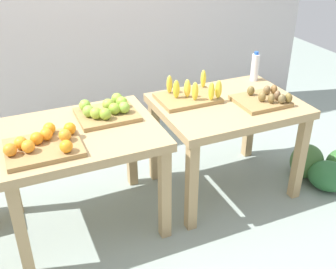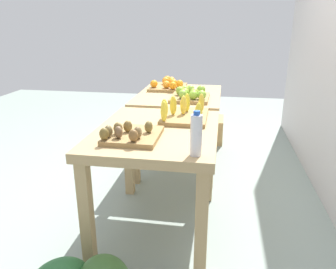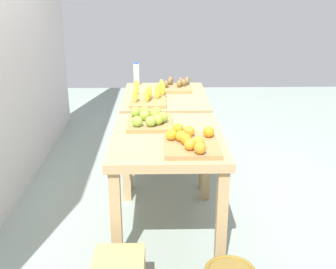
# 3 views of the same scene
# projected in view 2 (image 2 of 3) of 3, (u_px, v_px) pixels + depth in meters

# --- Properties ---
(ground_plane) EXTENTS (8.00, 8.00, 0.00)m
(ground_plane) POSITION_uv_depth(u_px,v_px,m) (170.00, 190.00, 2.96)
(ground_plane) COLOR gray
(display_table_left) EXTENTS (1.04, 0.80, 0.76)m
(display_table_left) POSITION_uv_depth(u_px,v_px,m) (179.00, 105.00, 3.27)
(display_table_left) COLOR tan
(display_table_left) RESTS_ON ground_plane
(display_table_right) EXTENTS (1.04, 0.80, 0.76)m
(display_table_right) POSITION_uv_depth(u_px,v_px,m) (157.00, 144.00, 2.23)
(display_table_right) COLOR tan
(display_table_right) RESTS_ON ground_plane
(orange_bin) EXTENTS (0.47, 0.36, 0.11)m
(orange_bin) POSITION_uv_depth(u_px,v_px,m) (169.00, 85.00, 3.47)
(orange_bin) COLOR #9A7847
(orange_bin) RESTS_ON display_table_left
(apple_bin) EXTENTS (0.40, 0.34, 0.11)m
(apple_bin) POSITION_uv_depth(u_px,v_px,m) (190.00, 95.00, 2.99)
(apple_bin) COLOR #9A7847
(apple_bin) RESTS_ON display_table_left
(banana_crate) EXTENTS (0.44, 0.32, 0.17)m
(banana_crate) POSITION_uv_depth(u_px,v_px,m) (184.00, 113.00, 2.38)
(banana_crate) COLOR #9A7847
(banana_crate) RESTS_ON display_table_right
(kiwi_bin) EXTENTS (0.36, 0.33, 0.10)m
(kiwi_bin) POSITION_uv_depth(u_px,v_px,m) (131.00, 134.00, 1.99)
(kiwi_bin) COLOR #9A7847
(kiwi_bin) RESTS_ON display_table_right
(water_bottle) EXTENTS (0.06, 0.06, 0.24)m
(water_bottle) POSITION_uv_depth(u_px,v_px,m) (196.00, 135.00, 1.72)
(water_bottle) COLOR silver
(water_bottle) RESTS_ON display_table_right
(wicker_basket) EXTENTS (0.31, 0.31, 0.22)m
(wicker_basket) POSITION_uv_depth(u_px,v_px,m) (160.00, 130.00, 4.25)
(wicker_basket) COLOR olive
(wicker_basket) RESTS_ON ground_plane
(cardboard_produce_box) EXTENTS (0.40, 0.30, 0.29)m
(cardboard_produce_box) POSITION_uv_depth(u_px,v_px,m) (211.00, 129.00, 4.16)
(cardboard_produce_box) COLOR tan
(cardboard_produce_box) RESTS_ON ground_plane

